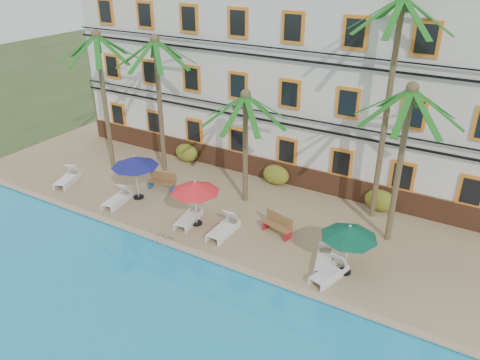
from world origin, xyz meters
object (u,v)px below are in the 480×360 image
Objects in this scene: palm_c at (245,130)px; lounger_e at (324,259)px; palm_b at (158,87)px; bench_left at (162,181)px; palm_a at (102,83)px; palm_d at (390,86)px; umbrella_blue at (135,162)px; umbrella_green at (349,232)px; palm_e at (403,143)px; lounger_d at (224,228)px; umbrella_red at (195,187)px; lounger_f at (330,272)px; lounger_b at (118,198)px; pool_ladder at (163,243)px; lounger_c at (189,217)px; bench_right at (278,224)px; lounger_a at (68,178)px.

palm_c reaches higher than lounger_e.
bench_left is at bearing -54.60° from palm_b.
palm_d is (14.75, 2.13, 1.32)m from palm_a.
umbrella_blue is 11.24m from umbrella_green.
lounger_d is at bearing -153.08° from palm_e.
umbrella_red is at bearing -104.35° from palm_c.
palm_c is 0.82× the size of palm_e.
palm_c reaches higher than lounger_d.
lounger_f is at bearing -14.14° from bench_left.
palm_b is 4.19× the size of lounger_e.
bench_left is (1.35, -1.90, -4.45)m from palm_b.
palm_c is 5.77m from umbrella_blue.
lounger_b is (-5.38, -3.52, -3.53)m from palm_c.
pool_ladder is at bearing -21.50° from lounger_b.
palm_b is 3.91× the size of lounger_d.
umbrella_red is at bearing 179.88° from umbrella_green.
lounger_b is at bearing -176.82° from lounger_d.
palm_b reaches higher than lounger_c.
palm_a reaches higher than umbrella_green.
umbrella_blue is 10.47m from lounger_e.
palm_c is 7.36m from umbrella_green.
palm_d is 13.94m from lounger_b.
lounger_b is at bearing -169.08° from bench_right.
palm_c is 3.17× the size of lounger_e.
umbrella_red is 2.84m from pool_ladder.
bench_left is (-9.88, 1.92, 0.20)m from lounger_e.
lounger_b is 0.97× the size of lounger_f.
umbrella_green is at bearing -17.82° from palm_b.
palm_e is at bearing 12.51° from umbrella_blue.
lounger_d reaches higher than lounger_f.
umbrella_green is at bearing 1.80° from lounger_b.
palm_e reaches higher than lounger_f.
palm_d reaches higher than palm_a.
lounger_b is (-11.40, -5.27, -6.05)m from palm_d.
palm_e is at bearing 11.35° from lounger_a.
bench_left reaches higher than lounger_d.
palm_b is 7.05m from lounger_a.
umbrella_blue is 1.05× the size of umbrella_red.
lounger_b is at bearing -111.76° from bench_left.
palm_b is 3.96× the size of lounger_c.
umbrella_blue is (-10.88, -4.31, -4.30)m from palm_d.
palm_b is at bearing -175.19° from palm_d.
palm_a reaches higher than pool_ladder.
palm_a reaches higher than umbrella_red.
palm_b is at bearing 139.27° from lounger_c.
umbrella_green is 1.14× the size of lounger_f.
pool_ladder is (-3.98, -3.24, -0.47)m from bench_right.
lounger_b is 1.20× the size of bench_right.
pool_ladder is (-6.61, -2.11, -0.26)m from lounger_e.
palm_c is 3.74m from umbrella_red.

